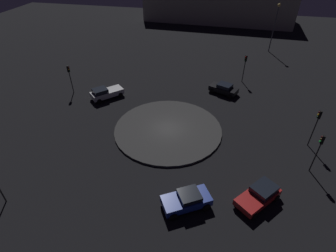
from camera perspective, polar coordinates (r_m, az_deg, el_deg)
ground_plane at (r=31.19m, az=-0.00°, el=-0.80°), size 119.22×119.22×0.00m
roundabout_island at (r=31.13m, az=-0.00°, el=-0.63°), size 12.62×12.62×0.22m
car_blue at (r=22.95m, az=4.09°, el=-15.62°), size 3.69×4.46×1.50m
car_red at (r=24.54m, az=19.16°, el=-13.92°), size 4.37×4.13×1.43m
car_silver at (r=38.06m, az=-13.33°, el=7.03°), size 4.44×4.36×1.61m
car_black at (r=39.06m, az=11.98°, el=7.95°), size 3.23×4.35×1.48m
traffic_light_north at (r=27.78m, az=29.95°, el=-3.88°), size 0.34×0.38×4.35m
traffic_light_south at (r=39.93m, az=-20.55°, el=10.52°), size 0.36×0.39×4.11m
traffic_light_north_near at (r=31.10m, az=29.52°, el=0.83°), size 0.31×0.36×4.46m
traffic_light_northwest at (r=42.19m, az=16.34°, el=12.88°), size 0.40×0.37×4.25m
streetlamp_northwest at (r=55.68m, az=22.28°, el=20.45°), size 0.57×0.57×8.74m
store_building at (r=76.79m, az=10.84°, el=24.51°), size 15.00×37.41×7.69m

